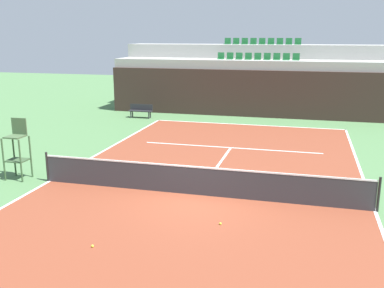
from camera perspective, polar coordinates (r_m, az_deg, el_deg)
The scene contains 17 objects.
ground_plane at distance 14.53m, azimuth 0.68°, elevation -6.62°, with size 80.00×80.00×0.00m, color #477042.
court_surface at distance 14.53m, azimuth 0.68°, elevation -6.60°, with size 11.00×24.00×0.01m, color brown.
baseline_far at distance 25.87m, azimuth 7.14°, elevation 2.49°, with size 11.00×0.10×0.00m, color white.
sideline_left at distance 16.63m, azimuth -17.92°, elevation -4.58°, with size 0.10×24.00×0.00m, color white.
sideline_right at distance 14.31m, azimuth 22.59°, elevation -8.02°, with size 0.10×24.00×0.00m, color white.
service_line_far at distance 20.51m, azimuth 5.03°, elevation -0.47°, with size 8.26×0.10×0.00m, color white.
centre_service_line at distance 17.48m, azimuth 3.24°, elevation -3.00°, with size 0.10×6.40×0.00m, color white.
back_wall at distance 28.26m, azimuth 7.98°, elevation 6.44°, with size 19.00×0.30×2.95m, color #33231E.
stands_tier_lower at distance 29.56m, azimuth 8.32°, elevation 7.31°, with size 19.00×2.40×3.52m, color #9E9E99.
stands_tier_upper at distance 31.88m, azimuth 8.85°, elevation 8.60°, with size 19.00×2.40×4.44m, color #9E9E99.
seating_row_lower at distance 29.50m, azimuth 8.47°, elevation 10.97°, with size 5.32×0.44×0.44m.
seating_row_upper at distance 31.85m, azimuth 9.03°, elevation 12.82°, with size 5.32×0.44×0.44m.
tennis_net at distance 14.36m, azimuth 0.68°, elevation -4.72°, with size 11.08×0.08×1.07m.
umpire_chair at distance 17.06m, azimuth -21.65°, elevation -0.33°, with size 0.76×0.66×2.20m.
player_bench at distance 28.00m, azimuth -6.63°, elevation 4.41°, with size 1.50×0.40×0.85m.
tennis_ball_0 at distance 12.38m, azimuth 3.68°, elevation -10.22°, with size 0.07×0.07×0.07m, color #CCE033.
tennis_ball_1 at distance 11.42m, azimuth -12.72°, elevation -12.73°, with size 0.07×0.07×0.07m, color #CCE033.
Camera 1 is at (3.30, -13.20, 5.11)m, focal length 41.28 mm.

